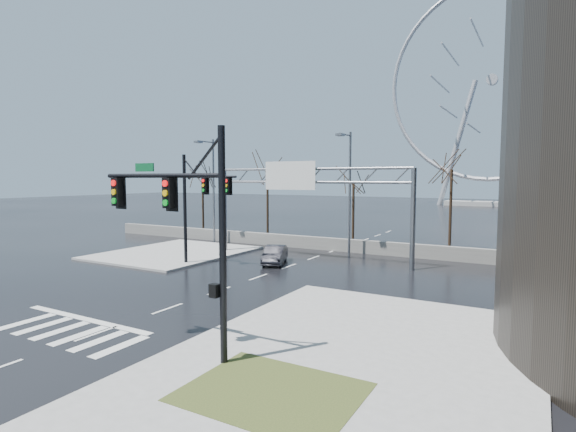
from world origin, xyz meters
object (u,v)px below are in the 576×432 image
Objects in this scene: signal_mast_near at (190,220)px; signal_mast_far at (196,199)px; sign_gantry at (304,193)px; car at (275,255)px; ferris_wheel at (492,88)px.

signal_mast_near is 17.03m from signal_mast_far.
car is (-1.07, -2.52, -4.52)m from sign_gantry.
signal_mast_near is 0.16× the size of ferris_wheel.
signal_mast_far is (-11.01, 13.00, -0.04)m from signal_mast_near.
signal_mast_far is 0.49× the size of sign_gantry.
ferris_wheel is at bearing 90.08° from signal_mast_near.
ferris_wheel reaches higher than signal_mast_far.
car is (-6.58, 16.47, -4.21)m from signal_mast_near.
sign_gantry is at bearing 45.73° from car.
ferris_wheel is at bearing 82.80° from signal_mast_far.
signal_mast_far reaches higher than car.
car is at bearing -94.46° from ferris_wheel.
signal_mast_far reaches higher than sign_gantry.
sign_gantry is 82.91m from ferris_wheel.
ferris_wheel is at bearing 64.17° from car.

